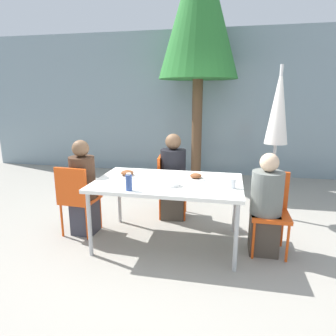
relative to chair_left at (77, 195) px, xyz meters
The scene contains 16 objects.
ground_plane 1.24m from the chair_left, ahead, with size 24.00×24.00×0.00m, color gray.
building_facade 3.75m from the chair_left, 71.92° to the left, with size 10.00×0.20×3.00m.
dining_table 1.14m from the chair_left, ahead, with size 1.64×1.01×0.75m.
chair_left is the anchor object (origin of this frame).
person_left 0.11m from the chair_left, 54.99° to the left, with size 0.31×0.31×1.18m.
chair_right 2.25m from the chair_left, ahead, with size 0.40×0.40×0.88m.
person_right 2.19m from the chair_left, ahead, with size 0.33×0.33×1.11m.
chair_far 1.26m from the chair_left, 40.53° to the left, with size 0.44×0.44×0.88m.
person_far 1.30m from the chair_left, 36.71° to the left, with size 0.35×0.35×1.19m.
closed_umbrella 2.80m from the chair_left, 24.74° to the left, with size 0.36×0.36×2.07m.
plate_0 1.45m from the chair_left, ahead, with size 0.24×0.24×0.07m.
plate_1 0.68m from the chair_left, 10.87° to the left, with size 0.27×0.27×0.07m.
bottle 0.95m from the chair_left, 25.95° to the right, with size 0.07×0.07×0.18m.
drinking_cup 1.85m from the chair_left, ahead, with size 0.08×0.08×0.10m.
salad_bowl 1.25m from the chair_left, ahead, with size 0.16×0.16×0.05m.
tree_behind_left 4.02m from the chair_left, 67.38° to the left, with size 1.49×1.49×4.51m.
Camera 1 is at (0.64, -3.16, 1.69)m, focal length 32.00 mm.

